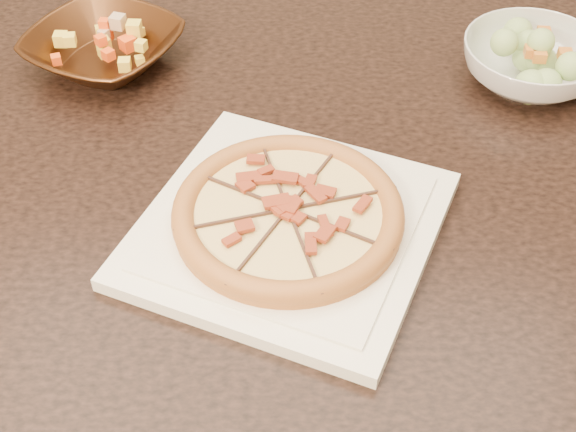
{
  "coord_description": "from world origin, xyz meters",
  "views": [
    {
      "loc": [
        0.22,
        -0.99,
        1.42
      ],
      "look_at": [
        0.16,
        -0.34,
        0.78
      ],
      "focal_mm": 50.0,
      "sensor_mm": 36.0,
      "label": 1
    }
  ],
  "objects_px": {
    "dining_table": "(227,195)",
    "bronze_bowl": "(104,49)",
    "pizza": "(288,214)",
    "plate": "(288,228)",
    "salad_bowl": "(532,63)"
  },
  "relations": [
    {
      "from": "dining_table",
      "to": "pizza",
      "type": "bearing_deg",
      "value": -57.54
    },
    {
      "from": "bronze_bowl",
      "to": "plate",
      "type": "bearing_deg",
      "value": -47.47
    },
    {
      "from": "dining_table",
      "to": "bronze_bowl",
      "type": "relative_size",
      "value": 7.56
    },
    {
      "from": "dining_table",
      "to": "plate",
      "type": "xyz_separation_m",
      "value": [
        0.1,
        -0.16,
        0.1
      ]
    },
    {
      "from": "bronze_bowl",
      "to": "salad_bowl",
      "type": "relative_size",
      "value": 1.07
    },
    {
      "from": "dining_table",
      "to": "salad_bowl",
      "type": "height_order",
      "value": "salad_bowl"
    },
    {
      "from": "bronze_bowl",
      "to": "salad_bowl",
      "type": "bearing_deg",
      "value": 1.12
    },
    {
      "from": "dining_table",
      "to": "pizza",
      "type": "relative_size",
      "value": 6.04
    },
    {
      "from": "plate",
      "to": "salad_bowl",
      "type": "relative_size",
      "value": 2.05
    },
    {
      "from": "bronze_bowl",
      "to": "pizza",
      "type": "bearing_deg",
      "value": -47.47
    },
    {
      "from": "salad_bowl",
      "to": "bronze_bowl",
      "type": "bearing_deg",
      "value": -178.88
    },
    {
      "from": "dining_table",
      "to": "plate",
      "type": "height_order",
      "value": "plate"
    },
    {
      "from": "plate",
      "to": "pizza",
      "type": "bearing_deg",
      "value": 115.77
    },
    {
      "from": "pizza",
      "to": "salad_bowl",
      "type": "relative_size",
      "value": 1.34
    },
    {
      "from": "dining_table",
      "to": "pizza",
      "type": "distance_m",
      "value": 0.22
    }
  ]
}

